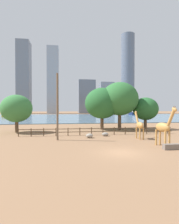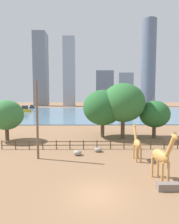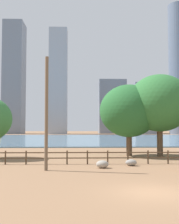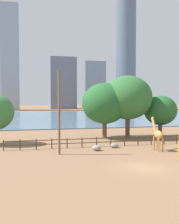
# 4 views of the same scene
# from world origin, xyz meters

# --- Properties ---
(ground_plane) EXTENTS (400.00, 400.00, 0.00)m
(ground_plane) POSITION_xyz_m (0.00, 80.00, 0.00)
(ground_plane) COLOR #8C6647
(harbor_water) EXTENTS (180.00, 86.00, 0.20)m
(harbor_water) POSITION_xyz_m (0.00, 77.00, 0.10)
(harbor_water) COLOR slate
(harbor_water) RESTS_ON ground
(giraffe_tall) EXTENTS (0.81, 2.98, 4.18)m
(giraffe_tall) POSITION_xyz_m (5.21, 7.56, 2.00)
(giraffe_tall) COLOR #C18C47
(giraffe_tall) RESTS_ON ground
(utility_pole) EXTENTS (0.28, 0.28, 9.41)m
(utility_pole) POSITION_xyz_m (-6.71, 8.07, 4.71)
(utility_pole) COLOR brown
(utility_pole) RESTS_ON ground
(boulder_near_fence) EXTENTS (1.06, 0.79, 0.59)m
(boulder_near_fence) POSITION_xyz_m (0.77, 10.67, 0.30)
(boulder_near_fence) COLOR gray
(boulder_near_fence) RESTS_ON ground
(boulder_by_pole) EXTENTS (1.07, 0.89, 0.67)m
(boulder_by_pole) POSITION_xyz_m (-1.99, 9.29, 0.33)
(boulder_by_pole) COLOR gray
(boulder_by_pole) RESTS_ON ground
(enclosure_fence) EXTENTS (26.12, 0.14, 1.30)m
(enclosure_fence) POSITION_xyz_m (-0.13, 12.00, 0.76)
(enclosure_fence) COLOR #4C3826
(enclosure_fence) RESTS_ON ground
(tree_center_broad) EXTENTS (7.29, 7.29, 8.89)m
(tree_center_broad) POSITION_xyz_m (2.14, 19.63, 5.59)
(tree_center_broad) COLOR brown
(tree_center_broad) RESTS_ON ground
(tree_right_tall) EXTENTS (5.48, 5.48, 6.89)m
(tree_right_tall) POSITION_xyz_m (11.69, 19.15, 4.40)
(tree_right_tall) COLOR brown
(tree_right_tall) RESTS_ON ground
(tree_left_small) EXTENTS (7.83, 7.83, 10.06)m
(tree_left_small) POSITION_xyz_m (5.82, 19.00, 6.52)
(tree_left_small) COLOR brown
(tree_left_small) RESTS_ON ground
(boat_sailboat) EXTENTS (9.05, 7.28, 7.84)m
(boat_sailboat) POSITION_xyz_m (43.42, 103.15, 1.50)
(boat_sailboat) COLOR navy
(boat_sailboat) RESTS_ON harbor_water
(skyline_tower_needle) EXTENTS (12.23, 12.23, 73.32)m
(skyline_tower_needle) POSITION_xyz_m (51.83, 139.37, 36.66)
(skyline_tower_needle) COLOR slate
(skyline_tower_needle) RESTS_ON ground
(skyline_block_central) EXTENTS (13.20, 9.81, 30.02)m
(skyline_block_central) POSITION_xyz_m (34.10, 149.22, 15.01)
(skyline_block_central) COLOR gray
(skyline_block_central) RESTS_ON ground
(skyline_tower_glass) EXTENTS (17.30, 15.65, 34.20)m
(skyline_tower_glass) POSITION_xyz_m (16.40, 166.39, 17.10)
(skyline_tower_glass) COLOR slate
(skyline_tower_glass) RESTS_ON ground
(skyline_block_left) EXTENTS (10.07, 9.15, 59.79)m
(skyline_block_left) POSITION_xyz_m (-16.68, 143.01, 29.90)
(skyline_block_left) COLOR #939EAD
(skyline_block_left) RESTS_ON ground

